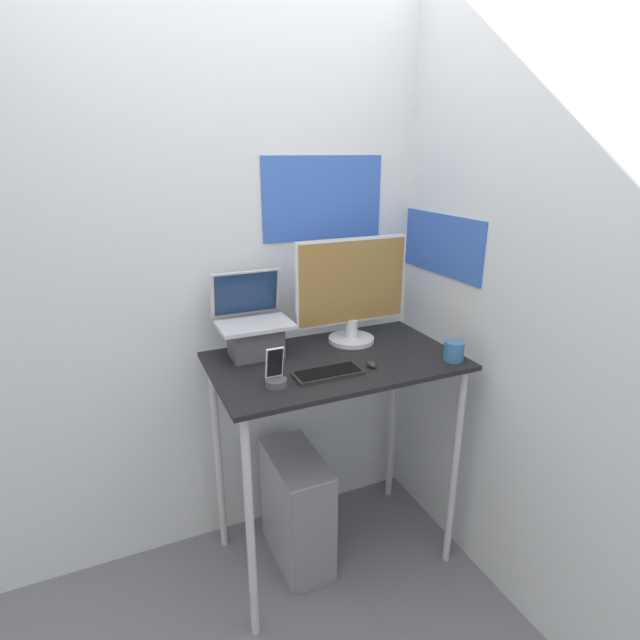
% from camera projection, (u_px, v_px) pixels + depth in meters
% --- Properties ---
extents(ground_plane, '(12.00, 12.00, 0.00)m').
position_uv_depth(ground_plane, '(364.00, 600.00, 2.13)').
color(ground_plane, slate).
extents(wall_back, '(6.00, 0.06, 2.60)m').
position_uv_depth(wall_back, '(300.00, 269.00, 2.31)').
color(wall_back, silver).
rests_on(wall_back, ground_plane).
extents(wall_side_right, '(0.06, 6.00, 2.60)m').
position_uv_depth(wall_side_right, '(507.00, 292.00, 1.94)').
color(wall_side_right, silver).
rests_on(wall_side_right, ground_plane).
extents(desk, '(1.02, 0.61, 1.00)m').
position_uv_depth(desk, '(335.00, 388.00, 2.11)').
color(desk, black).
rests_on(desk, ground_plane).
extents(laptop, '(0.30, 0.24, 0.34)m').
position_uv_depth(laptop, '(254.00, 332.00, 2.08)').
color(laptop, '#4C4C51').
rests_on(laptop, desk).
extents(monitor, '(0.53, 0.21, 0.47)m').
position_uv_depth(monitor, '(352.00, 293.00, 2.19)').
color(monitor, silver).
rests_on(monitor, desk).
extents(keyboard, '(0.27, 0.11, 0.02)m').
position_uv_depth(keyboard, '(328.00, 373.00, 1.92)').
color(keyboard, black).
rests_on(keyboard, desk).
extents(mouse, '(0.03, 0.05, 0.02)m').
position_uv_depth(mouse, '(371.00, 364.00, 1.99)').
color(mouse, '#262626').
rests_on(mouse, desk).
extents(cell_phone, '(0.08, 0.08, 0.15)m').
position_uv_depth(cell_phone, '(276.00, 377.00, 1.82)').
color(cell_phone, '#4C4C51').
rests_on(cell_phone, desk).
extents(computer_tower, '(0.21, 0.43, 0.54)m').
position_uv_depth(computer_tower, '(297.00, 508.00, 2.28)').
color(computer_tower, gray).
rests_on(computer_tower, ground_plane).
extents(mug, '(0.08, 0.08, 0.08)m').
position_uv_depth(mug, '(454.00, 351.00, 2.04)').
color(mug, '#336699').
rests_on(mug, desk).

